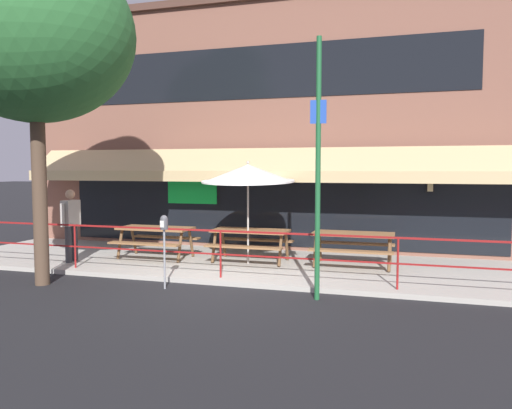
% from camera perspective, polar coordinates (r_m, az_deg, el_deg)
% --- Properties ---
extents(ground_plane, '(120.00, 120.00, 0.00)m').
position_cam_1_polar(ground_plane, '(9.99, -4.68, -9.22)').
color(ground_plane, black).
extents(patio_deck, '(15.00, 4.00, 0.10)m').
position_cam_1_polar(patio_deck, '(11.82, -1.11, -6.85)').
color(patio_deck, '#ADA89E').
rests_on(patio_deck, ground).
extents(restaurant_building, '(15.00, 1.60, 6.97)m').
position_cam_1_polar(restaurant_building, '(13.78, 1.73, 8.99)').
color(restaurant_building, brown).
rests_on(restaurant_building, ground).
extents(patio_railing, '(13.84, 0.04, 0.97)m').
position_cam_1_polar(patio_railing, '(10.11, -4.08, -4.44)').
color(patio_railing, maroon).
rests_on(patio_railing, patio_deck).
extents(picnic_table_left, '(1.80, 1.42, 0.76)m').
position_cam_1_polar(picnic_table_left, '(12.49, -11.40, -3.29)').
color(picnic_table_left, brown).
rests_on(picnic_table_left, patio_deck).
extents(picnic_table_centre, '(1.80, 1.42, 0.76)m').
position_cam_1_polar(picnic_table_centre, '(11.77, -0.63, -3.66)').
color(picnic_table_centre, brown).
rests_on(picnic_table_centre, patio_deck).
extents(picnic_table_right, '(1.80, 1.42, 0.76)m').
position_cam_1_polar(picnic_table_right, '(11.41, 11.03, -3.99)').
color(picnic_table_right, brown).
rests_on(picnic_table_right, patio_deck).
extents(patio_umbrella_centre, '(2.14, 2.14, 2.38)m').
position_cam_1_polar(patio_umbrella_centre, '(11.47, -0.92, 3.52)').
color(patio_umbrella_centre, '#B7B2A8').
rests_on(patio_umbrella_centre, patio_deck).
extents(pedestrian_walking, '(0.28, 0.62, 1.71)m').
position_cam_1_polar(pedestrian_walking, '(12.52, -20.40, -1.83)').
color(pedestrian_walking, '#333338').
rests_on(pedestrian_walking, patio_deck).
extents(parking_meter_near, '(0.15, 0.16, 1.42)m').
position_cam_1_polar(parking_meter_near, '(11.22, -23.42, -2.13)').
color(parking_meter_near, gray).
rests_on(parking_meter_near, ground).
extents(parking_meter_far, '(0.15, 0.16, 1.42)m').
position_cam_1_polar(parking_meter_far, '(9.66, -10.46, -2.82)').
color(parking_meter_far, gray).
rests_on(parking_meter_far, ground).
extents(street_sign_pole, '(0.28, 0.09, 4.55)m').
position_cam_1_polar(street_sign_pole, '(8.72, 7.10, 4.27)').
color(street_sign_pole, '#1E6033').
rests_on(street_sign_pole, ground).
extents(street_tree_curbside, '(3.91, 3.52, 7.10)m').
position_cam_1_polar(street_tree_curbside, '(10.89, -23.81, 18.44)').
color(street_tree_curbside, brown).
rests_on(street_tree_curbside, ground).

